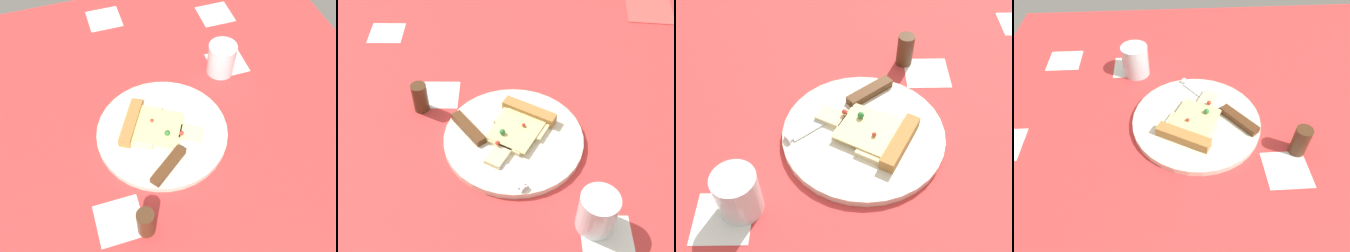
{
  "view_description": "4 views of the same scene",
  "coord_description": "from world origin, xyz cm",
  "views": [
    {
      "loc": [
        -11.79,
        -45.21,
        74.45
      ],
      "look_at": [
        4.29,
        5.1,
        1.97
      ],
      "focal_mm": 43.35,
      "sensor_mm": 36.0,
      "label": 1
    },
    {
      "loc": [
        62.56,
        3.6,
        68.96
      ],
      "look_at": [
        0.45,
        3.16,
        2.03
      ],
      "focal_mm": 46.43,
      "sensor_mm": 36.0,
      "label": 2
    },
    {
      "loc": [
        6.86,
        52.99,
        58.09
      ],
      "look_at": [
        6.27,
        3.93,
        2.07
      ],
      "focal_mm": 44.6,
      "sensor_mm": 36.0,
      "label": 3
    },
    {
      "loc": [
        -45.08,
        10.94,
        51.52
      ],
      "look_at": [
        -0.06,
        8.19,
        2.41
      ],
      "focal_mm": 32.64,
      "sensor_mm": 36.0,
      "label": 4
    }
  ],
  "objects": [
    {
      "name": "ground_plane",
      "position": [
        0.0,
        0.03,
        -1.5
      ],
      "size": [
        117.08,
        117.08,
        3.0
      ],
      "color": "#D13838",
      "rests_on": "ground"
    },
    {
      "name": "plate",
      "position": [
        2.81,
        4.74,
        0.7
      ],
      "size": [
        29.03,
        29.03,
        1.41
      ],
      "primitive_type": "cylinder",
      "color": "silver",
      "rests_on": "ground_plane"
    },
    {
      "name": "pizza_slice",
      "position": [
        0.52,
        5.98,
        2.19
      ],
      "size": [
        19.0,
        15.23,
        2.51
      ],
      "rotation": [
        0.0,
        0.0,
        4.21
      ],
      "color": "beige",
      "rests_on": "plate"
    },
    {
      "name": "knife",
      "position": [
        4.86,
        -1.92,
        2.01
      ],
      "size": [
        20.31,
        16.29,
        2.45
      ],
      "rotation": [
        0.0,
        0.0,
        5.37
      ],
      "color": "silver",
      "rests_on": "plate"
    },
    {
      "name": "drinking_glass",
      "position": [
        22.5,
        19.07,
        4.1
      ],
      "size": [
        6.86,
        6.86,
        8.2
      ],
      "primitive_type": "cylinder",
      "color": "silver",
      "rests_on": "ground_plane"
    },
    {
      "name": "pepper_shaker",
      "position": [
        -6.66,
        -15.75,
        3.44
      ],
      "size": [
        3.4,
        3.4,
        6.89
      ],
      "primitive_type": "cylinder",
      "color": "#4C2D19",
      "rests_on": "ground_plane"
    },
    {
      "name": "napkin",
      "position": [
        -46.98,
        44.17,
        0.2
      ],
      "size": [
        14.3,
        14.3,
        0.4
      ],
      "primitive_type": "cube",
      "rotation": [
        0.0,
        0.0,
        -0.11
      ],
      "color": "#E54C47",
      "rests_on": "ground_plane"
    }
  ]
}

